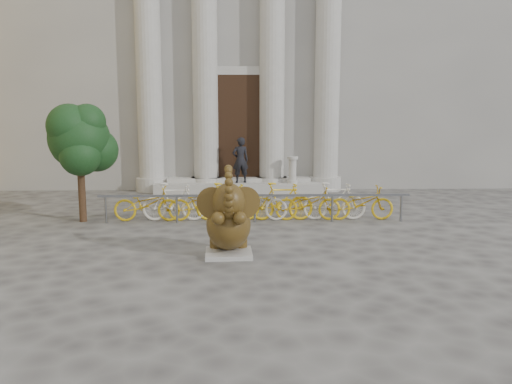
{
  "coord_description": "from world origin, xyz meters",
  "views": [
    {
      "loc": [
        0.08,
        -8.5,
        2.68
      ],
      "look_at": [
        0.39,
        2.04,
        1.1
      ],
      "focal_mm": 35.0,
      "sensor_mm": 36.0,
      "label": 1
    }
  ],
  "objects_px": {
    "tree": "(80,140)",
    "bike_rack": "(255,202)",
    "pedestrian": "(240,160)",
    "elephant_statue": "(229,223)"
  },
  "relations": [
    {
      "from": "tree",
      "to": "elephant_statue",
      "type": "bearing_deg",
      "value": -41.36
    },
    {
      "from": "tree",
      "to": "pedestrian",
      "type": "height_order",
      "value": "tree"
    },
    {
      "from": "tree",
      "to": "pedestrian",
      "type": "bearing_deg",
      "value": 50.58
    },
    {
      "from": "bike_rack",
      "to": "pedestrian",
      "type": "relative_size",
      "value": 4.93
    },
    {
      "from": "bike_rack",
      "to": "tree",
      "type": "height_order",
      "value": "tree"
    },
    {
      "from": "elephant_statue",
      "to": "tree",
      "type": "relative_size",
      "value": 0.6
    },
    {
      "from": "tree",
      "to": "bike_rack",
      "type": "bearing_deg",
      "value": 0.36
    },
    {
      "from": "tree",
      "to": "pedestrian",
      "type": "relative_size",
      "value": 1.86
    },
    {
      "from": "tree",
      "to": "pedestrian",
      "type": "distance_m",
      "value": 6.46
    },
    {
      "from": "bike_rack",
      "to": "pedestrian",
      "type": "bearing_deg",
      "value": 94.34
    }
  ]
}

